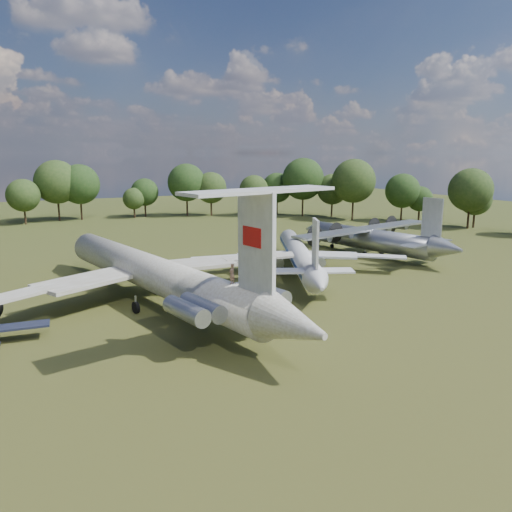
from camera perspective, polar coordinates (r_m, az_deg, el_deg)
name	(u,v)px	position (r m, az deg, el deg)	size (l,w,h in m)	color
ground	(190,299)	(62.41, -7.53, -4.95)	(300.00, 300.00, 0.00)	#243E14
il62_airliner	(153,280)	(60.91, -11.66, -2.68)	(45.52, 59.18, 5.80)	silver
tu104_jet	(299,259)	(75.22, 4.95, -0.34)	(32.08, 42.77, 4.28)	silver
an12_transport	(369,242)	(90.24, 12.83, 1.58)	(32.37, 36.18, 4.76)	#9B9EA3
person_on_il62	(232,274)	(46.40, -2.76, -2.04)	(0.70, 0.46, 1.91)	#8E6348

